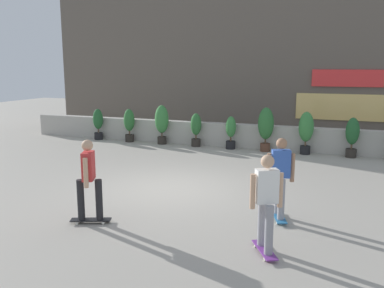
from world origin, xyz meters
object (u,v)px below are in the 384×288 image
(potted_plant_4, at_px, (231,131))
(potted_plant_5, at_px, (266,126))
(potted_plant_1, at_px, (129,123))
(potted_plant_2, at_px, (162,121))
(potted_plant_6, at_px, (306,130))
(skater_mid_plaza, at_px, (266,200))
(potted_plant_3, at_px, (196,128))
(skater_by_wall_right, at_px, (280,175))
(potted_plant_0, at_px, (98,122))
(skater_by_wall_left, at_px, (89,178))
(potted_plant_7, at_px, (352,135))

(potted_plant_4, height_order, potted_plant_5, potted_plant_5)
(potted_plant_1, relative_size, potted_plant_2, 0.87)
(potted_plant_6, height_order, skater_mid_plaza, skater_mid_plaza)
(potted_plant_3, distance_m, skater_by_wall_right, 8.01)
(potted_plant_2, relative_size, potted_plant_6, 1.03)
(potted_plant_1, bearing_deg, potted_plant_0, 180.00)
(potted_plant_0, height_order, skater_by_wall_right, skater_by_wall_right)
(potted_plant_0, xyz_separation_m, potted_plant_3, (4.42, -0.00, -0.01))
(potted_plant_2, bearing_deg, skater_by_wall_left, -75.10)
(potted_plant_0, relative_size, skater_by_wall_left, 0.77)
(potted_plant_2, xyz_separation_m, potted_plant_6, (5.59, 0.00, -0.03))
(potted_plant_3, xyz_separation_m, potted_plant_4, (1.40, 0.00, -0.05))
(potted_plant_1, distance_m, potted_plant_5, 5.64)
(potted_plant_6, height_order, skater_by_wall_left, skater_by_wall_left)
(potted_plant_3, relative_size, potted_plant_7, 0.94)
(potted_plant_0, height_order, potted_plant_7, potted_plant_7)
(potted_plant_6, bearing_deg, skater_by_wall_right, -89.04)
(potted_plant_0, distance_m, potted_plant_3, 4.42)
(potted_plant_0, relative_size, skater_by_wall_right, 0.77)
(potted_plant_4, xyz_separation_m, skater_by_wall_right, (2.85, -6.78, 0.27))
(skater_by_wall_left, xyz_separation_m, skater_by_wall_right, (3.50, 1.50, 0.00))
(potted_plant_2, xyz_separation_m, skater_by_wall_left, (2.20, -8.28, 0.02))
(potted_plant_5, height_order, skater_mid_plaza, skater_mid_plaza)
(potted_plant_5, height_order, potted_plant_7, potted_plant_5)
(potted_plant_3, bearing_deg, potted_plant_0, 180.00)
(skater_by_wall_left, bearing_deg, potted_plant_5, 76.68)
(potted_plant_2, distance_m, potted_plant_6, 5.59)
(potted_plant_3, height_order, skater_by_wall_left, skater_by_wall_left)
(potted_plant_4, height_order, skater_by_wall_left, skater_by_wall_left)
(potted_plant_3, distance_m, potted_plant_5, 2.72)
(potted_plant_7, bearing_deg, skater_mid_plaza, -99.41)
(potted_plant_7, bearing_deg, skater_by_wall_left, -120.72)
(potted_plant_4, bearing_deg, potted_plant_7, -0.00)
(skater_by_wall_left, bearing_deg, potted_plant_3, 95.16)
(potted_plant_2, bearing_deg, potted_plant_7, 0.00)
(potted_plant_6, xyz_separation_m, skater_mid_plaza, (0.13, -8.44, 0.06))
(potted_plant_7, bearing_deg, potted_plant_3, 180.00)
(potted_plant_4, xyz_separation_m, skater_mid_plaza, (2.87, -8.44, 0.27))
(potted_plant_0, distance_m, skater_mid_plaza, 12.12)
(potted_plant_0, relative_size, potted_plant_1, 0.97)
(potted_plant_3, height_order, potted_plant_6, potted_plant_6)
(skater_by_wall_left, relative_size, skater_by_wall_right, 1.00)
(skater_by_wall_right, bearing_deg, potted_plant_5, 102.81)
(potted_plant_1, distance_m, potted_plant_3, 2.93)
(potted_plant_6, height_order, skater_by_wall_right, skater_by_wall_right)
(potted_plant_3, relative_size, skater_by_wall_left, 0.77)
(potted_plant_7, bearing_deg, potted_plant_2, 180.00)
(skater_mid_plaza, bearing_deg, potted_plant_3, 116.83)
(potted_plant_5, relative_size, potted_plant_6, 1.07)
(potted_plant_0, relative_size, potted_plant_2, 0.84)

